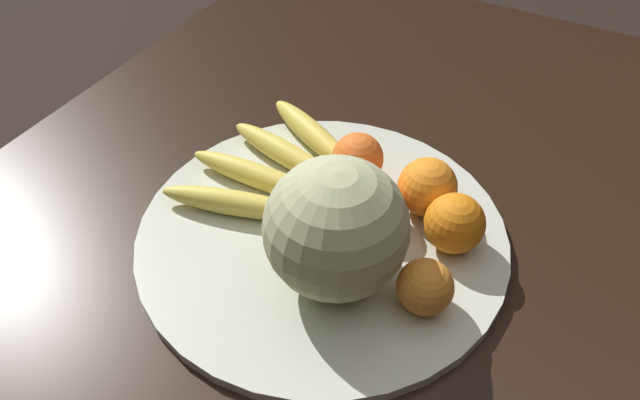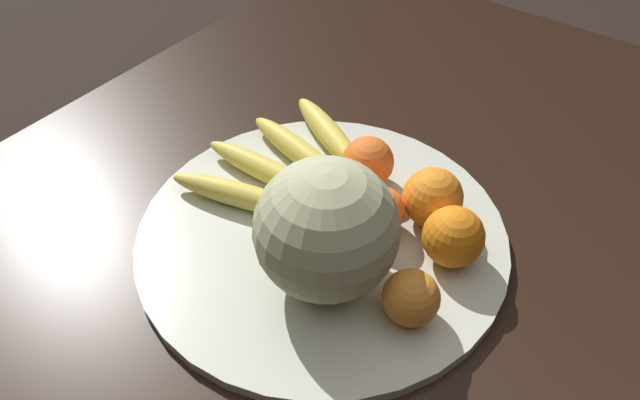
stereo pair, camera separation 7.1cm
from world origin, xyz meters
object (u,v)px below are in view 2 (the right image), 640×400
Objects in this scene: melon at (326,230)px; orange_top_small at (380,211)px; fruit_bowl at (320,234)px; orange_front_right at (433,197)px; orange_back_left at (368,162)px; produce_tag at (339,246)px; orange_mid_center at (411,298)px; orange_back_right at (341,192)px; orange_front_left at (453,237)px; kitchen_table at (308,300)px; banana_bunch at (287,162)px.

melon is 0.11m from orange_top_small.
orange_front_right reaches higher than fruit_bowl.
produce_tag is (0.11, 0.04, -0.03)m from orange_back_left.
melon is 2.54× the size of orange_mid_center.
orange_front_right is at bearing 134.81° from fruit_bowl.
orange_back_right is at bearing -61.14° from orange_front_right.
melon is 2.19× the size of orange_front_left.
melon is 2.43× the size of orange_back_right.
kitchen_table is at bearing -36.70° from orange_front_right.
kitchen_table is 0.19m from orange_back_left.
banana_bunch reaches higher than kitchen_table.
kitchen_table is 0.15m from orange_back_right.
melon reaches higher than orange_front_right.
banana_bunch is (-0.11, -0.15, -0.06)m from melon.
fruit_bowl is (-0.03, -0.00, 0.10)m from kitchen_table.
orange_front_left is (-0.05, 0.14, 0.04)m from fruit_bowl.
fruit_bowl reaches higher than kitchen_table.
orange_front_left is (-0.08, 0.14, 0.14)m from kitchen_table.
orange_back_right is (0.02, 0.10, 0.01)m from banana_bunch.
orange_front_right is 1.09× the size of orange_back_left.
orange_front_left is 0.06m from orange_front_right.
kitchen_table is 24.05× the size of orange_mid_center.
melon is at bearing -3.51° from orange_top_small.
fruit_bowl is 0.11m from orange_back_left.
fruit_bowl is at bearing -174.77° from kitchen_table.
orange_front_left is at bearing 120.35° from kitchen_table.
orange_top_small is at bearing -84.52° from orange_front_left.
produce_tag is at bearing 124.00° from kitchen_table.
banana_bunch is at bearing -131.67° from kitchen_table.
orange_front_right is at bearing -129.94° from orange_front_left.
orange_back_right reaches higher than banana_bunch.
orange_top_small reaches higher than produce_tag.
produce_tag is at bearing 18.07° from orange_back_left.
melon is (0.02, 0.05, 0.18)m from kitchen_table.
orange_top_small is (-0.00, 0.05, -0.00)m from orange_back_right.
orange_front_left is 1.00× the size of produce_tag.
orange_back_left reaches higher than banana_bunch.
kitchen_table is 20.82× the size of produce_tag.
orange_front_right is 1.14× the size of orange_back_right.
orange_front_left is at bearing 70.40° from orange_back_left.
orange_top_small is at bearing 145.23° from kitchen_table.
orange_top_small is at bearing 179.87° from banana_bunch.
banana_bunch is (-0.06, -0.10, 0.02)m from fruit_bowl.
orange_front_right is 0.12m from produce_tag.
orange_top_small is 0.06m from produce_tag.
kitchen_table is at bearing -59.65° from orange_front_left.
melon is 0.17m from orange_back_left.
orange_front_left is at bearing 94.38° from orange_back_right.
orange_back_left is at bearing -134.72° from orange_mid_center.
orange_front_right is (-0.03, 0.19, 0.02)m from banana_bunch.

